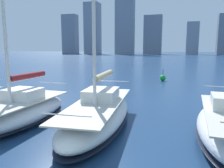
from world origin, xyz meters
TOP-DOWN VIEW (x-y plane):
  - city_skyline at (-11.08, -160.88)m, footprint 175.44×22.03m
  - sailboat_tan at (0.55, -6.81)m, footprint 3.25×8.46m
  - sailboat_maroon at (4.63, -6.06)m, footprint 3.12×6.76m
  - channel_buoy at (-1.47, -23.68)m, footprint 0.70×0.70m

SIDE VIEW (x-z plane):
  - channel_buoy at x=-1.47m, z-range -0.34..1.06m
  - sailboat_maroon at x=4.63m, z-range -4.83..6.22m
  - sailboat_tan at x=0.55m, z-range -5.14..6.56m
  - city_skyline at x=-11.08m, z-range -6.20..48.55m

